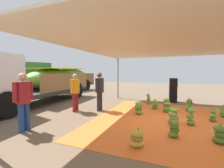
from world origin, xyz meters
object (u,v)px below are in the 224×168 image
Objects in this scene: banana_bunch_0 at (137,138)px; banana_bunch_5 at (191,117)px; cargo_truck_far at (58,77)px; speaker_stack at (173,90)px; worker_0 at (100,89)px; banana_bunch_9 at (213,116)px; banana_bunch_3 at (189,105)px; banana_bunch_10 at (155,105)px; worker_1 at (23,98)px; banana_bunch_1 at (173,116)px; banana_bunch_8 at (148,99)px; cargo_truck_main at (32,81)px; banana_bunch_4 at (139,108)px; banana_bunch_6 at (174,129)px; worker_2 at (75,90)px; banana_bunch_7 at (167,106)px; banana_bunch_11 at (220,135)px.

banana_bunch_0 is 2.42m from banana_bunch_5.
speaker_stack is (-1.25, -9.30, -0.58)m from cargo_truck_far.
banana_bunch_9 is at bearing -89.38° from worker_0.
banana_bunch_3 is 1.42m from banana_bunch_10.
worker_0 is 3.10m from worker_1.
banana_bunch_1 is at bearing 120.39° from banana_bunch_9.
banana_bunch_0 is 0.76× the size of banana_bunch_1.
cargo_truck_far is 7.84m from worker_0.
banana_bunch_8 is at bearing 5.78° from banana_bunch_0.
banana_bunch_10 is at bearing 35.61° from banana_bunch_5.
banana_bunch_1 is 3.19m from worker_0.
banana_bunch_3 reaches higher than banana_bunch_1.
banana_bunch_5 is 0.08× the size of cargo_truck_main.
banana_bunch_4 is at bearing -119.78° from cargo_truck_far.
banana_bunch_5 is (0.07, -0.51, 0.00)m from banana_bunch_1.
banana_bunch_3 is 3.22m from banana_bunch_6.
cargo_truck_far is 9.40m from speaker_stack.
banana_bunch_4 is 0.33× the size of worker_2.
banana_bunch_1 is 4.00m from worker_2.
banana_bunch_7 is at bearing -44.12° from worker_1.
cargo_truck_main is (-0.23, 8.07, 1.03)m from banana_bunch_9.
cargo_truck_main reaches higher than banana_bunch_1.
banana_bunch_0 is at bearing -84.67° from worker_1.
banana_bunch_8 is 1.26× the size of banana_bunch_11.
banana_bunch_3 is at bearing -83.26° from banana_bunch_10.
cargo_truck_main reaches higher than banana_bunch_3.
banana_bunch_6 is 3.62m from worker_0.
worker_0 is at bearing 118.52° from banana_bunch_10.
worker_1 reaches higher than banana_bunch_7.
banana_bunch_1 is at bearing -157.21° from banana_bunch_10.
cargo_truck_main is at bearing 101.89° from banana_bunch_3.
banana_bunch_6 is 1.09× the size of banana_bunch_11.
banana_bunch_3 is (4.05, -1.37, 0.07)m from banana_bunch_0.
worker_0 is 1.24× the size of speaker_stack.
worker_0 reaches higher than speaker_stack.
banana_bunch_0 is 3.37m from banana_bunch_9.
banana_bunch_5 is (-0.64, -1.81, 0.01)m from banana_bunch_4.
banana_bunch_6 is at bearing -124.43° from cargo_truck_far.
banana_bunch_11 is (-1.79, -2.34, -0.04)m from banana_bunch_4.
banana_bunch_6 is 2.62m from banana_bunch_7.
banana_bunch_0 is at bearing -112.25° from cargo_truck_main.
banana_bunch_4 is at bearing -87.76° from cargo_truck_main.
worker_2 is (-0.54, 2.64, 0.71)m from banana_bunch_4.
cargo_truck_main is at bearing 46.06° from worker_1.
banana_bunch_11 is at bearing -150.09° from banana_bunch_8.
banana_bunch_10 is at bearing 22.79° from banana_bunch_1.
worker_0 is at bearing 90.99° from banana_bunch_4.
worker_1 is at bearing 106.51° from banana_bunch_6.
banana_bunch_10 is at bearing -155.67° from banana_bunch_8.
worker_2 is at bearing 101.57° from banana_bunch_4.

